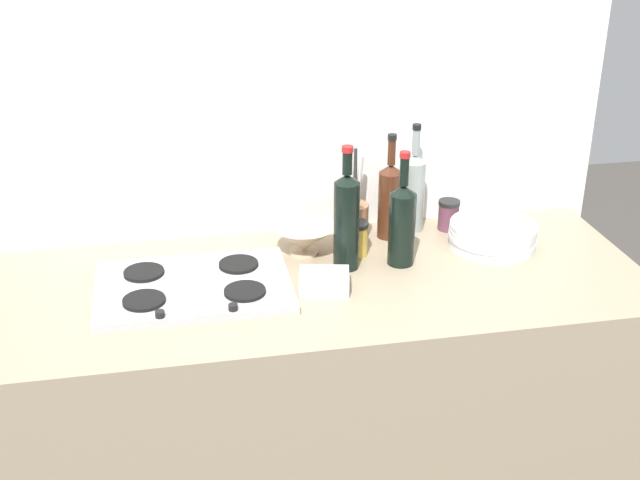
{
  "coord_description": "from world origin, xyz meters",
  "views": [
    {
      "loc": [
        -0.38,
        -1.97,
        1.96
      ],
      "look_at": [
        0.0,
        0.0,
        1.02
      ],
      "focal_mm": 46.7,
      "sensor_mm": 36.0,
      "label": 1
    }
  ],
  "objects_px": {
    "wine_bottle_mid_right": "(402,222)",
    "wine_bottle_rightmost": "(390,199)",
    "utensil_crock": "(353,218)",
    "condiment_jar_rear": "(356,238)",
    "wine_bottle_mid_left": "(346,219)",
    "condiment_jar_front": "(449,215)",
    "plate_stack": "(493,235)",
    "wine_bottle_leftmost": "(414,190)",
    "stovetop_hob": "(194,287)",
    "mixing_bowl": "(304,238)",
    "butter_dish": "(323,281)"
  },
  "relations": [
    {
      "from": "mixing_bowl",
      "to": "stovetop_hob",
      "type": "bearing_deg",
      "value": -151.84
    },
    {
      "from": "utensil_crock",
      "to": "condiment_jar_front",
      "type": "height_order",
      "value": "utensil_crock"
    },
    {
      "from": "plate_stack",
      "to": "condiment_jar_front",
      "type": "distance_m",
      "value": 0.17
    },
    {
      "from": "butter_dish",
      "to": "wine_bottle_leftmost",
      "type": "bearing_deg",
      "value": 44.15
    },
    {
      "from": "plate_stack",
      "to": "utensil_crock",
      "type": "height_order",
      "value": "utensil_crock"
    },
    {
      "from": "stovetop_hob",
      "to": "plate_stack",
      "type": "bearing_deg",
      "value": 7.27
    },
    {
      "from": "mixing_bowl",
      "to": "utensil_crock",
      "type": "distance_m",
      "value": 0.19
    },
    {
      "from": "wine_bottle_mid_left",
      "to": "wine_bottle_mid_right",
      "type": "relative_size",
      "value": 1.07
    },
    {
      "from": "stovetop_hob",
      "to": "wine_bottle_mid_right",
      "type": "bearing_deg",
      "value": 5.67
    },
    {
      "from": "wine_bottle_mid_left",
      "to": "condiment_jar_rear",
      "type": "distance_m",
      "value": 0.13
    },
    {
      "from": "wine_bottle_leftmost",
      "to": "condiment_jar_front",
      "type": "relative_size",
      "value": 3.59
    },
    {
      "from": "wine_bottle_mid_left",
      "to": "wine_bottle_mid_right",
      "type": "bearing_deg",
      "value": -1.51
    },
    {
      "from": "plate_stack",
      "to": "condiment_jar_front",
      "type": "bearing_deg",
      "value": 120.85
    },
    {
      "from": "wine_bottle_leftmost",
      "to": "utensil_crock",
      "type": "distance_m",
      "value": 0.2
    },
    {
      "from": "stovetop_hob",
      "to": "mixing_bowl",
      "type": "relative_size",
      "value": 2.68
    },
    {
      "from": "stovetop_hob",
      "to": "condiment_jar_front",
      "type": "xyz_separation_m",
      "value": [
        0.79,
        0.26,
        0.03
      ]
    },
    {
      "from": "wine_bottle_rightmost",
      "to": "condiment_jar_rear",
      "type": "xyz_separation_m",
      "value": [
        -0.13,
        -0.1,
        -0.07
      ]
    },
    {
      "from": "wine_bottle_mid_right",
      "to": "wine_bottle_rightmost",
      "type": "relative_size",
      "value": 1.03
    },
    {
      "from": "utensil_crock",
      "to": "condiment_jar_front",
      "type": "relative_size",
      "value": 3.02
    },
    {
      "from": "utensil_crock",
      "to": "condiment_jar_rear",
      "type": "height_order",
      "value": "utensil_crock"
    },
    {
      "from": "wine_bottle_mid_right",
      "to": "utensil_crock",
      "type": "bearing_deg",
      "value": 114.42
    },
    {
      "from": "plate_stack",
      "to": "butter_dish",
      "type": "height_order",
      "value": "plate_stack"
    },
    {
      "from": "plate_stack",
      "to": "stovetop_hob",
      "type": "bearing_deg",
      "value": -172.73
    },
    {
      "from": "mixing_bowl",
      "to": "utensil_crock",
      "type": "bearing_deg",
      "value": 26.9
    },
    {
      "from": "plate_stack",
      "to": "wine_bottle_mid_left",
      "type": "bearing_deg",
      "value": -173.67
    },
    {
      "from": "wine_bottle_leftmost",
      "to": "wine_bottle_mid_right",
      "type": "distance_m",
      "value": 0.24
    },
    {
      "from": "plate_stack",
      "to": "utensil_crock",
      "type": "bearing_deg",
      "value": 159.21
    },
    {
      "from": "butter_dish",
      "to": "utensil_crock",
      "type": "bearing_deg",
      "value": 64.1
    },
    {
      "from": "plate_stack",
      "to": "condiment_jar_front",
      "type": "height_order",
      "value": "condiment_jar_front"
    },
    {
      "from": "wine_bottle_leftmost",
      "to": "stovetop_hob",
      "type": "bearing_deg",
      "value": -157.98
    },
    {
      "from": "wine_bottle_rightmost",
      "to": "condiment_jar_front",
      "type": "height_order",
      "value": "wine_bottle_rightmost"
    },
    {
      "from": "wine_bottle_leftmost",
      "to": "wine_bottle_rightmost",
      "type": "bearing_deg",
      "value": -156.52
    },
    {
      "from": "wine_bottle_mid_right",
      "to": "condiment_jar_front",
      "type": "bearing_deg",
      "value": 43.59
    },
    {
      "from": "wine_bottle_mid_right",
      "to": "butter_dish",
      "type": "distance_m",
      "value": 0.29
    },
    {
      "from": "wine_bottle_mid_left",
      "to": "wine_bottle_rightmost",
      "type": "distance_m",
      "value": 0.25
    },
    {
      "from": "mixing_bowl",
      "to": "condiment_jar_front",
      "type": "distance_m",
      "value": 0.47
    },
    {
      "from": "wine_bottle_mid_right",
      "to": "condiment_jar_rear",
      "type": "xyz_separation_m",
      "value": [
        -0.11,
        0.08,
        -0.08
      ]
    },
    {
      "from": "condiment_jar_front",
      "to": "wine_bottle_mid_right",
      "type": "bearing_deg",
      "value": -136.41
    },
    {
      "from": "stovetop_hob",
      "to": "wine_bottle_mid_right",
      "type": "distance_m",
      "value": 0.6
    },
    {
      "from": "wine_bottle_mid_right",
      "to": "butter_dish",
      "type": "xyz_separation_m",
      "value": [
        -0.25,
        -0.12,
        -0.1
      ]
    },
    {
      "from": "plate_stack",
      "to": "mixing_bowl",
      "type": "bearing_deg",
      "value": 173.51
    },
    {
      "from": "wine_bottle_mid_left",
      "to": "butter_dish",
      "type": "height_order",
      "value": "wine_bottle_mid_left"
    },
    {
      "from": "stovetop_hob",
      "to": "utensil_crock",
      "type": "xyz_separation_m",
      "value": [
        0.49,
        0.26,
        0.05
      ]
    },
    {
      "from": "stovetop_hob",
      "to": "wine_bottle_leftmost",
      "type": "xyz_separation_m",
      "value": [
        0.68,
        0.28,
        0.12
      ]
    },
    {
      "from": "utensil_crock",
      "to": "plate_stack",
      "type": "bearing_deg",
      "value": -20.79
    },
    {
      "from": "wine_bottle_mid_right",
      "to": "condiment_jar_front",
      "type": "distance_m",
      "value": 0.3
    },
    {
      "from": "wine_bottle_leftmost",
      "to": "mixing_bowl",
      "type": "bearing_deg",
      "value": -164.12
    },
    {
      "from": "utensil_crock",
      "to": "butter_dish",
      "type": "bearing_deg",
      "value": -115.9
    },
    {
      "from": "stovetop_hob",
      "to": "plate_stack",
      "type": "height_order",
      "value": "plate_stack"
    },
    {
      "from": "stovetop_hob",
      "to": "condiment_jar_front",
      "type": "height_order",
      "value": "condiment_jar_front"
    }
  ]
}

